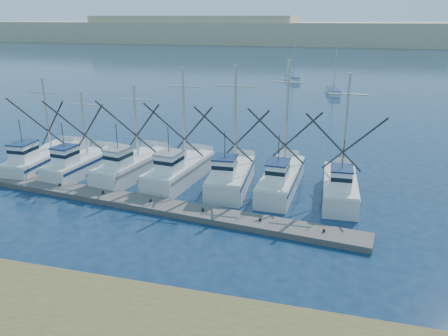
{
  "coord_description": "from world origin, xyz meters",
  "views": [
    {
      "loc": [
        4.45,
        -19.86,
        12.63
      ],
      "look_at": [
        -3.06,
        8.0,
        2.6
      ],
      "focal_mm": 35.0,
      "sensor_mm": 36.0,
      "label": 1
    }
  ],
  "objects": [
    {
      "name": "sailboat_near",
      "position": [
        3.07,
        57.22,
        0.49
      ],
      "size": [
        2.62,
        6.48,
        8.1
      ],
      "rotation": [
        0.0,
        0.0,
        0.16
      ],
      "color": "silver",
      "rests_on": "ground"
    },
    {
      "name": "trawler_fleet",
      "position": [
        -7.62,
        10.79,
        0.95
      ],
      "size": [
        28.18,
        8.87,
        9.68
      ],
      "color": "silver",
      "rests_on": "ground"
    },
    {
      "name": "sailboat_far",
      "position": [
        -5.61,
        71.91,
        0.5
      ],
      "size": [
        3.71,
        5.55,
        8.1
      ],
      "rotation": [
        0.0,
        0.0,
        0.42
      ],
      "color": "silver",
      "rests_on": "ground"
    },
    {
      "name": "ground",
      "position": [
        0.0,
        0.0,
        0.0
      ],
      "size": [
        500.0,
        500.0,
        0.0
      ],
      "primitive_type": "plane",
      "color": "#0E203D",
      "rests_on": "ground"
    },
    {
      "name": "floating_dock",
      "position": [
        -7.77,
        5.81,
        0.2
      ],
      "size": [
        29.75,
        5.55,
        0.4
      ],
      "primitive_type": "cube",
      "rotation": [
        0.0,
        0.0,
        -0.12
      ],
      "color": "#5A5451",
      "rests_on": "ground"
    },
    {
      "name": "dune_ridge",
      "position": [
        0.0,
        210.0,
        5.0
      ],
      "size": [
        360.0,
        60.0,
        10.0
      ],
      "primitive_type": "cube",
      "color": "tan",
      "rests_on": "ground"
    }
  ]
}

